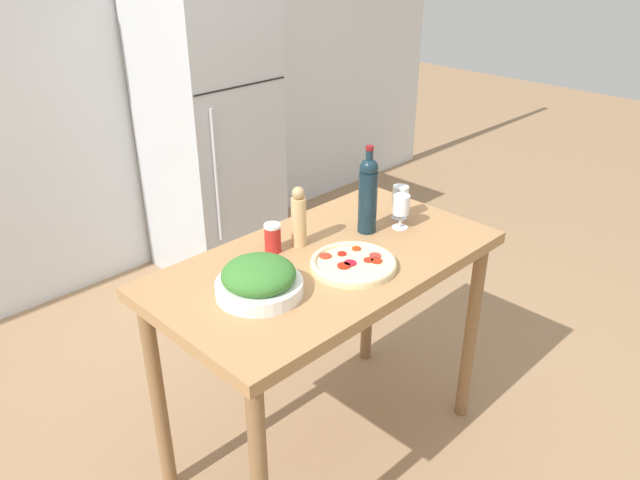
# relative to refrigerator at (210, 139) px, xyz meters

# --- Properties ---
(ground_plane) EXTENTS (14.00, 14.00, 0.00)m
(ground_plane) POSITION_rel_refrigerator_xyz_m (-0.66, -1.63, -0.86)
(ground_plane) COLOR #9E7A56
(wall_back) EXTENTS (6.40, 0.08, 2.60)m
(wall_back) POSITION_rel_refrigerator_xyz_m (-0.66, 0.38, 0.45)
(wall_back) COLOR silver
(wall_back) RESTS_ON ground_plane
(refrigerator) EXTENTS (0.63, 0.69, 1.71)m
(refrigerator) POSITION_rel_refrigerator_xyz_m (0.00, 0.00, 0.00)
(refrigerator) COLOR #B7BCC1
(refrigerator) RESTS_ON ground_plane
(prep_counter) EXTENTS (1.30, 0.71, 0.93)m
(prep_counter) POSITION_rel_refrigerator_xyz_m (-0.66, -1.63, -0.04)
(prep_counter) COLOR #A87A4C
(prep_counter) RESTS_ON ground_plane
(wine_bottle) EXTENTS (0.07, 0.07, 0.35)m
(wine_bottle) POSITION_rel_refrigerator_xyz_m (-0.39, -1.59, 0.24)
(wine_bottle) COLOR #142833
(wine_bottle) RESTS_ON prep_counter
(wine_glass_near) EXTENTS (0.07, 0.07, 0.14)m
(wine_glass_near) POSITION_rel_refrigerator_xyz_m (-0.27, -1.67, 0.17)
(wine_glass_near) COLOR silver
(wine_glass_near) RESTS_ON prep_counter
(wine_glass_far) EXTENTS (0.07, 0.07, 0.14)m
(wine_glass_far) POSITION_rel_refrigerator_xyz_m (-0.20, -1.61, 0.17)
(wine_glass_far) COLOR silver
(wine_glass_far) RESTS_ON prep_counter
(pepper_mill) EXTENTS (0.06, 0.06, 0.24)m
(pepper_mill) POSITION_rel_refrigerator_xyz_m (-0.66, -1.49, 0.19)
(pepper_mill) COLOR tan
(pepper_mill) RESTS_ON prep_counter
(salad_bowl) EXTENTS (0.29, 0.29, 0.13)m
(salad_bowl) POSITION_rel_refrigerator_xyz_m (-0.99, -1.65, 0.13)
(salad_bowl) COLOR white
(salad_bowl) RESTS_ON prep_counter
(homemade_pizza) EXTENTS (0.31, 0.31, 0.03)m
(homemade_pizza) POSITION_rel_refrigerator_xyz_m (-0.64, -1.75, 0.09)
(homemade_pizza) COLOR beige
(homemade_pizza) RESTS_ON prep_counter
(salt_canister) EXTENTS (0.06, 0.06, 0.11)m
(salt_canister) POSITION_rel_refrigerator_xyz_m (-0.76, -1.46, 0.13)
(salt_canister) COLOR #B2231E
(salt_canister) RESTS_ON prep_counter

